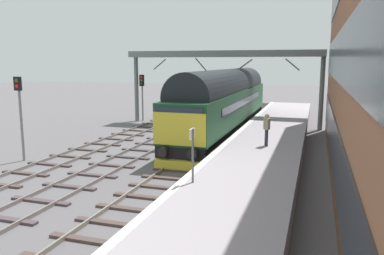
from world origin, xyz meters
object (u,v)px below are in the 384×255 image
platform_number_sign (192,147)px  diesel_locomotive (225,100)px  signal_post_mid (20,109)px  signal_post_far (142,91)px  waiting_passenger (267,127)px

platform_number_sign → diesel_locomotive: bearing=98.5°
diesel_locomotive → platform_number_sign: bearing=-81.5°
signal_post_mid → platform_number_sign: size_ratio=2.33×
diesel_locomotive → signal_post_far: (-8.50, 4.40, 0.16)m
signal_post_far → platform_number_sign: 21.47m
signal_post_far → signal_post_mid: bearing=-90.0°
waiting_passenger → signal_post_mid: bearing=85.0°
diesel_locomotive → platform_number_sign: 14.42m
signal_post_mid → platform_number_sign: (10.62, -3.82, -0.49)m
signal_post_far → platform_number_sign: signal_post_far is taller
waiting_passenger → signal_post_far: bearing=27.6°
signal_post_far → waiting_passenger: 17.11m
diesel_locomotive → signal_post_mid: (-8.50, -10.44, 0.27)m
signal_post_far → platform_number_sign: bearing=-60.3°
platform_number_sign → waiting_passenger: platform_number_sign is taller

